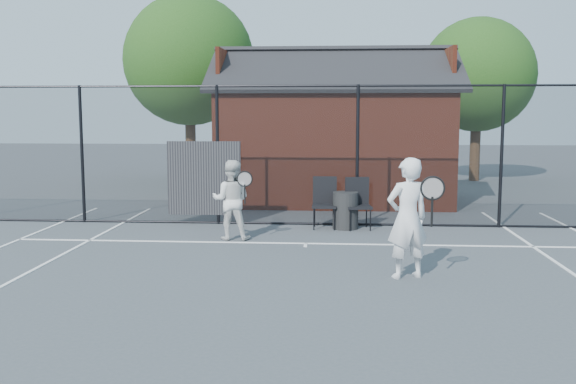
# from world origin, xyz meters

# --- Properties ---
(ground) EXTENTS (80.00, 80.00, 0.00)m
(ground) POSITION_xyz_m (0.00, 0.00, 0.00)
(ground) COLOR #42484B
(ground) RESTS_ON ground
(court_lines) EXTENTS (11.02, 18.00, 0.01)m
(court_lines) POSITION_xyz_m (0.00, -1.32, 0.01)
(court_lines) COLOR white
(court_lines) RESTS_ON ground
(fence) EXTENTS (22.04, 3.00, 3.00)m
(fence) POSITION_xyz_m (-0.30, 5.00, 1.45)
(fence) COLOR black
(fence) RESTS_ON ground
(clubhouse) EXTENTS (6.50, 4.36, 4.19)m
(clubhouse) POSITION_xyz_m (0.50, 9.00, 1.61)
(clubhouse) COLOR maroon
(clubhouse) RESTS_ON ground
(tree_left) EXTENTS (4.48, 4.48, 6.44)m
(tree_left) POSITION_xyz_m (-4.50, 13.50, 4.19)
(tree_left) COLOR #361E15
(tree_left) RESTS_ON ground
(tree_right) EXTENTS (3.97, 3.97, 5.70)m
(tree_right) POSITION_xyz_m (5.50, 14.50, 3.71)
(tree_right) COLOR #361E15
(tree_right) RESTS_ON ground
(player_front) EXTENTS (0.85, 0.69, 1.77)m
(player_front) POSITION_xyz_m (1.58, 0.65, 0.89)
(player_front) COLOR white
(player_front) RESTS_ON ground
(player_back) EXTENTS (0.83, 0.61, 1.52)m
(player_back) POSITION_xyz_m (-1.44, 3.32, 0.76)
(player_back) COLOR white
(player_back) RESTS_ON ground
(chair_left) EXTENTS (0.57, 0.59, 1.05)m
(chair_left) POSITION_xyz_m (1.02, 4.56, 0.52)
(chair_left) COLOR black
(chair_left) RESTS_ON ground
(chair_right) EXTENTS (0.51, 0.53, 1.05)m
(chair_right) POSITION_xyz_m (0.32, 4.60, 0.53)
(chair_right) COLOR black
(chair_right) RESTS_ON ground
(waste_bin) EXTENTS (0.60, 0.60, 0.77)m
(waste_bin) POSITION_xyz_m (0.75, 4.60, 0.39)
(waste_bin) COLOR #252525
(waste_bin) RESTS_ON ground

